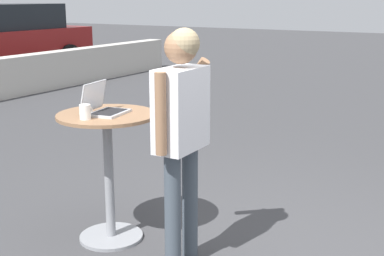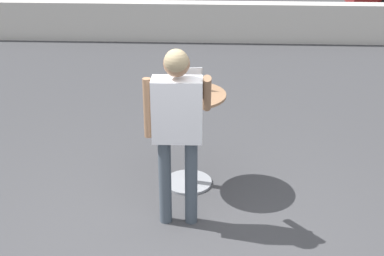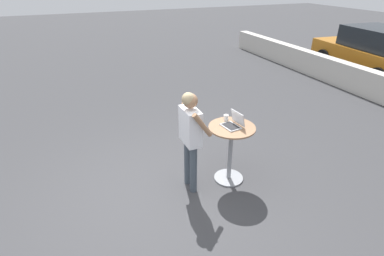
% 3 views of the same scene
% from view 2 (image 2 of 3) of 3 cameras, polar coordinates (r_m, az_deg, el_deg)
% --- Properties ---
extents(pavement_kerb, '(16.93, 0.35, 0.73)m').
position_cam_2_polar(pavement_kerb, '(10.32, 1.12, 11.27)').
color(pavement_kerb, beige).
rests_on(pavement_kerb, ground_plane).
extents(cafe_table, '(0.72, 0.72, 0.97)m').
position_cam_2_polar(cafe_table, '(5.16, -0.43, 0.18)').
color(cafe_table, gray).
rests_on(cafe_table, ground_plane).
extents(laptop, '(0.33, 0.30, 0.23)m').
position_cam_2_polar(laptop, '(5.03, -0.51, 4.33)').
color(laptop, '#B7BABF').
rests_on(laptop, cafe_table).
extents(coffee_mug, '(0.12, 0.08, 0.10)m').
position_cam_2_polar(coffee_mug, '(5.03, -2.88, 4.31)').
color(coffee_mug, white).
rests_on(coffee_mug, cafe_table).
extents(standing_person, '(0.56, 0.36, 1.61)m').
position_cam_2_polar(standing_person, '(4.40, -1.59, 1.09)').
color(standing_person, '#424C56').
rests_on(standing_person, ground_plane).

